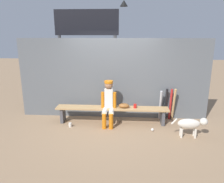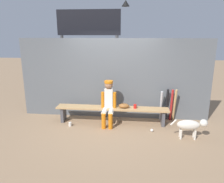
{
  "view_description": "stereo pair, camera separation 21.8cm",
  "coord_description": "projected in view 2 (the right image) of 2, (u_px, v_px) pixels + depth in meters",
  "views": [
    {
      "loc": [
        0.36,
        -5.55,
        2.42
      ],
      "look_at": [
        0.0,
        0.0,
        0.9
      ],
      "focal_mm": 34.73,
      "sensor_mm": 36.0,
      "label": 1
    },
    {
      "loc": [
        0.58,
        -5.54,
        2.42
      ],
      "look_at": [
        0.0,
        0.0,
        0.9
      ],
      "focal_mm": 34.73,
      "sensor_mm": 36.0,
      "label": 2
    }
  ],
  "objects": [
    {
      "name": "scoreboard",
      "position": [
        91.0,
        34.0,
        6.92
      ],
      "size": [
        2.31,
        0.27,
        3.36
      ],
      "color": "#3F3F42",
      "rests_on": "ground_plane"
    },
    {
      "name": "bat_wood_tan",
      "position": [
        175.0,
        105.0,
        6.02
      ],
      "size": [
        0.08,
        0.24,
        0.94
      ],
      "primitive_type": "cylinder",
      "rotation": [
        0.19,
        0.0,
        0.05
      ],
      "color": "tan",
      "rests_on": "ground_plane"
    },
    {
      "name": "bat_aluminum_black",
      "position": [
        166.0,
        105.0,
        6.1
      ],
      "size": [
        0.08,
        0.22,
        0.92
      ],
      "primitive_type": "cylinder",
      "rotation": [
        0.17,
        0.0,
        0.09
      ],
      "color": "black",
      "rests_on": "ground_plane"
    },
    {
      "name": "ground_plane",
      "position": [
        112.0,
        123.0,
        6.0
      ],
      "size": [
        30.0,
        30.0,
        0.0
      ],
      "primitive_type": "plane",
      "color": "#937556"
    },
    {
      "name": "baseball",
      "position": [
        152.0,
        130.0,
        5.46
      ],
      "size": [
        0.07,
        0.07,
        0.07
      ],
      "primitive_type": "sphere",
      "color": "white",
      "rests_on": "ground_plane"
    },
    {
      "name": "bat_aluminum_red",
      "position": [
        171.0,
        105.0,
        6.04
      ],
      "size": [
        0.08,
        0.17,
        0.92
      ],
      "primitive_type": "cylinder",
      "rotation": [
        0.11,
        0.0,
        0.09
      ],
      "color": "#B22323",
      "rests_on": "ground_plane"
    },
    {
      "name": "dugout_bench",
      "position": [
        112.0,
        110.0,
        5.91
      ],
      "size": [
        3.05,
        0.36,
        0.45
      ],
      "color": "tan",
      "rests_on": "ground_plane"
    },
    {
      "name": "baseball_glove",
      "position": [
        124.0,
        106.0,
        5.84
      ],
      "size": [
        0.28,
        0.2,
        0.12
      ],
      "primitive_type": "ellipsoid",
      "color": "brown",
      "rests_on": "dugout_bench"
    },
    {
      "name": "player_seated",
      "position": [
        108.0,
        102.0,
        5.74
      ],
      "size": [
        0.41,
        0.55,
        1.2
      ],
      "color": "silver",
      "rests_on": "ground_plane"
    },
    {
      "name": "cup_on_ground",
      "position": [
        70.0,
        124.0,
        5.78
      ],
      "size": [
        0.08,
        0.08,
        0.11
      ],
      "primitive_type": "cylinder",
      "color": "silver",
      "rests_on": "ground_plane"
    },
    {
      "name": "bat_aluminum_silver",
      "position": [
        161.0,
        106.0,
        6.06
      ],
      "size": [
        0.08,
        0.25,
        0.88
      ],
      "primitive_type": "cylinder",
      "rotation": [
        0.2,
        0.0,
        -0.08
      ],
      "color": "#B7B7BC",
      "rests_on": "ground_plane"
    },
    {
      "name": "cup_on_bench",
      "position": [
        135.0,
        106.0,
        5.81
      ],
      "size": [
        0.08,
        0.08,
        0.11
      ],
      "primitive_type": "cylinder",
      "color": "red",
      "rests_on": "dugout_bench"
    },
    {
      "name": "dog",
      "position": [
        191.0,
        125.0,
        5.04
      ],
      "size": [
        0.84,
        0.2,
        0.49
      ],
      "color": "beige",
      "rests_on": "ground_plane"
    },
    {
      "name": "chainlink_fence",
      "position": [
        114.0,
        79.0,
        6.15
      ],
      "size": [
        5.4,
        0.03,
        2.28
      ],
      "primitive_type": "cube",
      "color": "#595E63",
      "rests_on": "ground_plane"
    }
  ]
}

